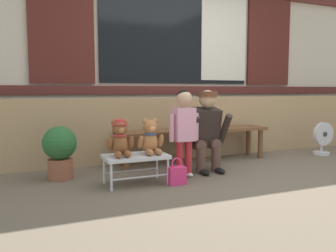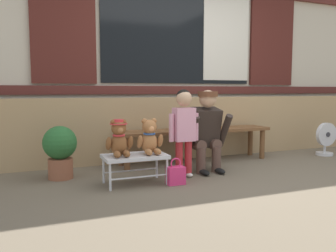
{
  "view_description": "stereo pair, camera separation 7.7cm",
  "coord_description": "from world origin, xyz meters",
  "px_view_note": "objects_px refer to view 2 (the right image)",
  "views": [
    {
      "loc": [
        -2.24,
        -3.01,
        0.95
      ],
      "look_at": [
        -0.71,
        0.55,
        0.55
      ],
      "focal_mm": 37.37,
      "sensor_mm": 36.0,
      "label": 1
    },
    {
      "loc": [
        -2.17,
        -3.04,
        0.95
      ],
      "look_at": [
        -0.71,
        0.55,
        0.55
      ],
      "focal_mm": 37.37,
      "sensor_mm": 36.0,
      "label": 2
    }
  ],
  "objects_px": {
    "wooden_bench_long": "(195,134)",
    "adult_crouching": "(206,131)",
    "teddy_bear_with_hat": "(119,139)",
    "handbag_on_ground": "(176,175)",
    "small_display_bench": "(135,158)",
    "floor_fan": "(326,139)",
    "child_standing": "(184,123)",
    "potted_plant": "(60,149)",
    "teddy_bear_plain": "(150,138)"
  },
  "relations": [
    {
      "from": "wooden_bench_long",
      "to": "child_standing",
      "type": "xyz_separation_m",
      "value": [
        -0.48,
        -0.68,
        0.22
      ]
    },
    {
      "from": "child_standing",
      "to": "handbag_on_ground",
      "type": "relative_size",
      "value": 3.52
    },
    {
      "from": "small_display_bench",
      "to": "teddy_bear_plain",
      "type": "xyz_separation_m",
      "value": [
        0.16,
        0.0,
        0.2
      ]
    },
    {
      "from": "child_standing",
      "to": "potted_plant",
      "type": "xyz_separation_m",
      "value": [
        -1.26,
        0.44,
        -0.27
      ]
    },
    {
      "from": "wooden_bench_long",
      "to": "potted_plant",
      "type": "xyz_separation_m",
      "value": [
        -1.74,
        -0.25,
        -0.05
      ]
    },
    {
      "from": "teddy_bear_with_hat",
      "to": "adult_crouching",
      "type": "height_order",
      "value": "adult_crouching"
    },
    {
      "from": "small_display_bench",
      "to": "child_standing",
      "type": "bearing_deg",
      "value": 6.97
    },
    {
      "from": "small_display_bench",
      "to": "floor_fan",
      "type": "xyz_separation_m",
      "value": [
        3.03,
        0.46,
        -0.03
      ]
    },
    {
      "from": "adult_crouching",
      "to": "teddy_bear_with_hat",
      "type": "bearing_deg",
      "value": -168.51
    },
    {
      "from": "small_display_bench",
      "to": "adult_crouching",
      "type": "distance_m",
      "value": 0.98
    },
    {
      "from": "potted_plant",
      "to": "wooden_bench_long",
      "type": "bearing_deg",
      "value": 8.08
    },
    {
      "from": "adult_crouching",
      "to": "potted_plant",
      "type": "xyz_separation_m",
      "value": [
        -1.61,
        0.28,
        -0.16
      ]
    },
    {
      "from": "wooden_bench_long",
      "to": "small_display_bench",
      "type": "height_order",
      "value": "wooden_bench_long"
    },
    {
      "from": "teddy_bear_with_hat",
      "to": "floor_fan",
      "type": "distance_m",
      "value": 3.23
    },
    {
      "from": "teddy_bear_plain",
      "to": "teddy_bear_with_hat",
      "type": "bearing_deg",
      "value": 179.87
    },
    {
      "from": "child_standing",
      "to": "adult_crouching",
      "type": "relative_size",
      "value": 1.01
    },
    {
      "from": "wooden_bench_long",
      "to": "adult_crouching",
      "type": "relative_size",
      "value": 2.21
    },
    {
      "from": "teddy_bear_plain",
      "to": "adult_crouching",
      "type": "relative_size",
      "value": 0.38
    },
    {
      "from": "adult_crouching",
      "to": "small_display_bench",
      "type": "bearing_deg",
      "value": -166.49
    },
    {
      "from": "small_display_bench",
      "to": "adult_crouching",
      "type": "height_order",
      "value": "adult_crouching"
    },
    {
      "from": "teddy_bear_plain",
      "to": "potted_plant",
      "type": "height_order",
      "value": "teddy_bear_plain"
    },
    {
      "from": "teddy_bear_with_hat",
      "to": "adult_crouching",
      "type": "relative_size",
      "value": 0.38
    },
    {
      "from": "small_display_bench",
      "to": "potted_plant",
      "type": "bearing_deg",
      "value": 143.26
    },
    {
      "from": "floor_fan",
      "to": "wooden_bench_long",
      "type": "bearing_deg",
      "value": 171.41
    },
    {
      "from": "floor_fan",
      "to": "teddy_bear_with_hat",
      "type": "bearing_deg",
      "value": -171.88
    },
    {
      "from": "wooden_bench_long",
      "to": "small_display_bench",
      "type": "distance_m",
      "value": 1.3
    },
    {
      "from": "floor_fan",
      "to": "teddy_bear_plain",
      "type": "bearing_deg",
      "value": -170.98
    },
    {
      "from": "teddy_bear_with_hat",
      "to": "floor_fan",
      "type": "relative_size",
      "value": 0.76
    },
    {
      "from": "teddy_bear_plain",
      "to": "floor_fan",
      "type": "xyz_separation_m",
      "value": [
        2.87,
        0.46,
        -0.23
      ]
    },
    {
      "from": "wooden_bench_long",
      "to": "teddy_bear_with_hat",
      "type": "distance_m",
      "value": 1.43
    },
    {
      "from": "teddy_bear_with_hat",
      "to": "potted_plant",
      "type": "xyz_separation_m",
      "value": [
        -0.52,
        0.51,
        -0.15
      ]
    },
    {
      "from": "teddy_bear_plain",
      "to": "child_standing",
      "type": "bearing_deg",
      "value": 9.43
    },
    {
      "from": "teddy_bear_with_hat",
      "to": "potted_plant",
      "type": "height_order",
      "value": "teddy_bear_with_hat"
    },
    {
      "from": "teddy_bear_plain",
      "to": "potted_plant",
      "type": "distance_m",
      "value": 0.99
    },
    {
      "from": "small_display_bench",
      "to": "teddy_bear_with_hat",
      "type": "distance_m",
      "value": 0.26
    },
    {
      "from": "wooden_bench_long",
      "to": "handbag_on_ground",
      "type": "bearing_deg",
      "value": -126.33
    },
    {
      "from": "teddy_bear_with_hat",
      "to": "adult_crouching",
      "type": "xyz_separation_m",
      "value": [
        1.09,
        0.22,
        0.01
      ]
    },
    {
      "from": "wooden_bench_long",
      "to": "floor_fan",
      "type": "height_order",
      "value": "floor_fan"
    },
    {
      "from": "small_display_bench",
      "to": "adult_crouching",
      "type": "xyz_separation_m",
      "value": [
        0.93,
        0.22,
        0.21
      ]
    },
    {
      "from": "handbag_on_ground",
      "to": "adult_crouching",
      "type": "bearing_deg",
      "value": 35.37
    },
    {
      "from": "teddy_bear_plain",
      "to": "floor_fan",
      "type": "height_order",
      "value": "teddy_bear_plain"
    },
    {
      "from": "floor_fan",
      "to": "potted_plant",
      "type": "bearing_deg",
      "value": 179.21
    },
    {
      "from": "teddy_bear_plain",
      "to": "potted_plant",
      "type": "xyz_separation_m",
      "value": [
        -0.84,
        0.51,
        -0.14
      ]
    },
    {
      "from": "small_display_bench",
      "to": "wooden_bench_long",
      "type": "bearing_deg",
      "value": 35.54
    },
    {
      "from": "adult_crouching",
      "to": "handbag_on_ground",
      "type": "xyz_separation_m",
      "value": [
        -0.56,
        -0.4,
        -0.38
      ]
    },
    {
      "from": "wooden_bench_long",
      "to": "teddy_bear_with_hat",
      "type": "relative_size",
      "value": 5.78
    },
    {
      "from": "small_display_bench",
      "to": "potted_plant",
      "type": "xyz_separation_m",
      "value": [
        -0.68,
        0.51,
        0.06
      ]
    },
    {
      "from": "wooden_bench_long",
      "to": "adult_crouching",
      "type": "xyz_separation_m",
      "value": [
        -0.12,
        -0.53,
        0.11
      ]
    },
    {
      "from": "child_standing",
      "to": "handbag_on_ground",
      "type": "distance_m",
      "value": 0.59
    },
    {
      "from": "wooden_bench_long",
      "to": "handbag_on_ground",
      "type": "distance_m",
      "value": 1.18
    }
  ]
}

